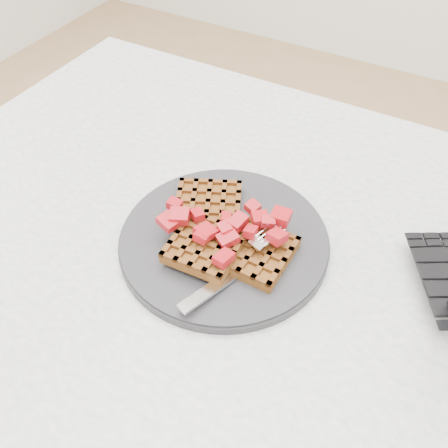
% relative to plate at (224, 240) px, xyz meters
% --- Properties ---
extents(table, '(1.20, 0.80, 0.75)m').
position_rel_plate_xyz_m(table, '(0.08, 0.01, -0.12)').
color(table, silver).
rests_on(table, ground).
extents(plate, '(0.28, 0.28, 0.02)m').
position_rel_plate_xyz_m(plate, '(0.00, 0.00, 0.00)').
color(plate, '#252527').
rests_on(plate, table).
extents(waffles, '(0.20, 0.18, 0.03)m').
position_rel_plate_xyz_m(waffles, '(0.00, -0.00, 0.02)').
color(waffles, brown).
rests_on(waffles, plate).
extents(strawberry_pile, '(0.15, 0.15, 0.02)m').
position_rel_plate_xyz_m(strawberry_pile, '(0.00, 0.00, 0.05)').
color(strawberry_pile, maroon).
rests_on(strawberry_pile, waffles).
extents(fork, '(0.07, 0.18, 0.02)m').
position_rel_plate_xyz_m(fork, '(0.05, -0.04, 0.02)').
color(fork, silver).
rests_on(fork, plate).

